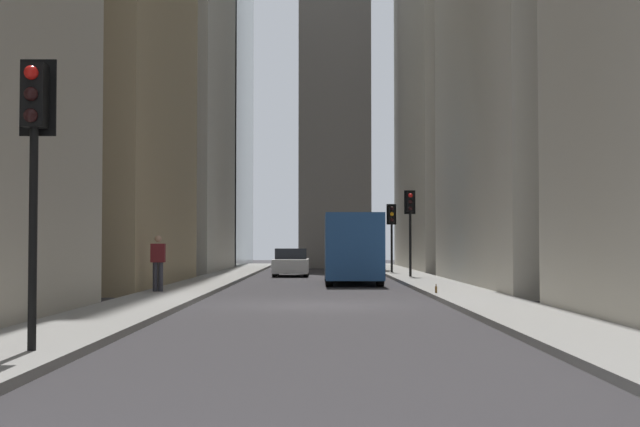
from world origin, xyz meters
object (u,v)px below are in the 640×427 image
object	(u,v)px
discarded_bottle	(436,289)
traffic_light_midblock	(410,213)
traffic_light_foreground	(34,134)
traffic_light_far_junction	(392,222)
pedestrian	(158,261)
delivery_truck	(352,248)
sedan_white	(291,263)

from	to	relation	value
discarded_bottle	traffic_light_midblock	bearing A→B (deg)	-2.76
traffic_light_foreground	traffic_light_far_junction	bearing A→B (deg)	-12.96
traffic_light_midblock	pedestrian	size ratio (longest dim) A/B	2.26
traffic_light_far_junction	pedestrian	world-z (taller)	traffic_light_far_junction
discarded_bottle	pedestrian	bearing A→B (deg)	84.00
delivery_truck	traffic_light_far_junction	world-z (taller)	traffic_light_far_junction
sedan_white	discarded_bottle	xyz separation A→B (m)	(-18.05, -4.99, -0.42)
traffic_light_far_junction	traffic_light_foreground	bearing A→B (deg)	167.04
sedan_white	pedestrian	world-z (taller)	pedestrian
delivery_truck	sedan_white	size ratio (longest dim) A/B	1.50
delivery_truck	discarded_bottle	bearing A→B (deg)	-166.87
traffic_light_midblock	discarded_bottle	bearing A→B (deg)	177.24
traffic_light_midblock	traffic_light_far_junction	size ratio (longest dim) A/B	1.10
delivery_truck	traffic_light_midblock	bearing A→B (deg)	-33.09
sedan_white	discarded_bottle	size ratio (longest dim) A/B	15.93
traffic_light_foreground	discarded_bottle	distance (m)	16.62
sedan_white	traffic_light_far_junction	distance (m)	6.03
sedan_white	traffic_light_foreground	distance (m)	32.75
sedan_white	traffic_light_foreground	world-z (taller)	traffic_light_foreground
delivery_truck	traffic_light_foreground	size ratio (longest dim) A/B	1.56
traffic_light_far_junction	pedestrian	size ratio (longest dim) A/B	2.06
pedestrian	discarded_bottle	bearing A→B (deg)	-96.00
traffic_light_midblock	discarded_bottle	xyz separation A→B (m)	(-13.79, 0.67, -2.83)
traffic_light_midblock	discarded_bottle	size ratio (longest dim) A/B	14.81
traffic_light_far_junction	pedestrian	xyz separation A→B (m)	(-19.03, 8.98, -1.71)
delivery_truck	traffic_light_midblock	size ratio (longest dim) A/B	1.62
pedestrian	traffic_light_foreground	bearing A→B (deg)	-176.06
pedestrian	discarded_bottle	size ratio (longest dim) A/B	6.55
sedan_white	pedestrian	xyz separation A→B (m)	(-17.14, 3.67, 0.44)
sedan_white	pedestrian	distance (m)	17.54
sedan_white	traffic_light_foreground	bearing A→B (deg)	175.42
traffic_light_foreground	discarded_bottle	size ratio (longest dim) A/B	15.29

